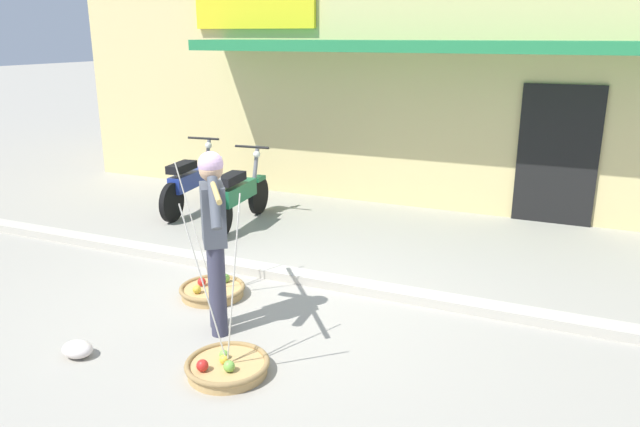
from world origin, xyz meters
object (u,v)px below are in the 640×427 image
(fruit_vendor, at_px, (214,231))
(plastic_litter_bag, at_px, (77,349))
(motorcycle_nearest_shop, at_px, (191,183))
(fruit_basket_right_side, at_px, (227,366))
(motorcycle_second_in_row, at_px, (239,195))
(fruit_basket_left_side, at_px, (212,290))

(fruit_vendor, distance_m, plastic_litter_bag, 1.53)
(motorcycle_nearest_shop, relative_size, plastic_litter_bag, 6.49)
(fruit_vendor, bearing_deg, plastic_litter_bag, -133.04)
(fruit_basket_right_side, xyz_separation_m, motorcycle_second_in_row, (-1.96, 3.49, 0.38))
(fruit_basket_right_side, height_order, motorcycle_nearest_shop, fruit_basket_right_side)
(fruit_basket_left_side, height_order, motorcycle_nearest_shop, fruit_basket_left_side)
(fruit_vendor, relative_size, motorcycle_nearest_shop, 0.93)
(motorcycle_second_in_row, height_order, plastic_litter_bag, motorcycle_second_in_row)
(fruit_vendor, height_order, motorcycle_second_in_row, fruit_vendor)
(fruit_basket_left_side, distance_m, motorcycle_nearest_shop, 3.35)
(fruit_basket_right_side, distance_m, motorcycle_second_in_row, 4.02)
(fruit_basket_right_side, relative_size, motorcycle_second_in_row, 0.80)
(fruit_basket_left_side, height_order, motorcycle_second_in_row, fruit_basket_left_side)
(fruit_basket_left_side, xyz_separation_m, motorcycle_nearest_shop, (-2.08, 2.60, 0.38))
(fruit_basket_right_side, relative_size, motorcycle_nearest_shop, 0.80)
(fruit_basket_left_side, bearing_deg, fruit_basket_right_side, -52.29)
(fruit_basket_left_side, bearing_deg, motorcycle_nearest_shop, 128.70)
(fruit_basket_left_side, bearing_deg, plastic_litter_bag, -103.33)
(motorcycle_second_in_row, bearing_deg, motorcycle_nearest_shop, 161.78)
(fruit_vendor, distance_m, motorcycle_nearest_shop, 4.15)
(fruit_vendor, height_order, fruit_basket_left_side, fruit_vendor)
(fruit_basket_left_side, relative_size, fruit_basket_right_side, 1.00)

